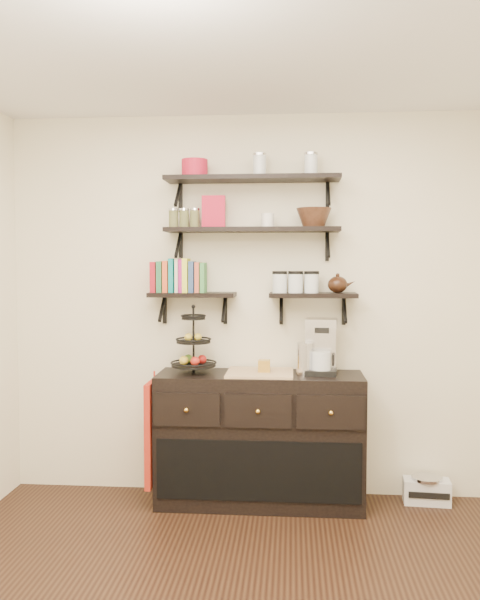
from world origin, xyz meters
The scene contains 20 objects.
ceiling centered at (0.00, 0.00, 2.70)m, with size 3.50×3.50×0.02m, color white.
back_wall centered at (0.00, 1.75, 1.35)m, with size 3.50×0.02×2.70m, color white.
shelf_top centered at (0.00, 1.62, 2.23)m, with size 1.20×0.27×0.23m.
shelf_mid centered at (0.00, 1.62, 1.88)m, with size 1.20×0.27×0.23m.
shelf_low_left centered at (-0.42, 1.63, 1.43)m, with size 0.60×0.25×0.23m.
shelf_low_right centered at (0.42, 1.63, 1.43)m, with size 0.60×0.25×0.23m.
cookbooks centered at (-0.51, 1.63, 1.56)m, with size 0.36×0.15×0.26m.
glass_canisters centered at (0.30, 1.63, 1.51)m, with size 0.32×0.10×0.13m.
sideboard centered at (0.06, 1.51, 0.45)m, with size 1.40×0.50×0.92m.
fruit_stand centered at (-0.39, 1.52, 1.06)m, with size 0.31×0.31×0.45m.
candle centered at (0.09, 1.51, 0.96)m, with size 0.08×0.08×0.08m, color olive.
coffee_maker centered at (0.47, 1.54, 1.08)m, with size 0.22×0.22×0.38m.
thermal_carafe centered at (0.36, 1.49, 1.01)m, with size 0.11×0.11×0.22m, color silver.
apron centered at (-0.67, 1.41, 0.50)m, with size 0.04×0.30×0.70m, color #AD1E12.
radio centered at (1.21, 1.61, 0.09)m, with size 0.32×0.22×0.19m.
recipe_box centered at (-0.27, 1.61, 2.01)m, with size 0.16×0.06×0.22m, color #B61430.
walnut_bowl centered at (0.42, 1.61, 1.96)m, with size 0.24×0.24×0.13m, color black, non-canonical shape.
ramekins centered at (0.11, 1.61, 1.95)m, with size 0.09×0.09×0.10m, color white.
teapot centered at (0.59, 1.63, 1.52)m, with size 0.18×0.14×0.14m, color black, non-canonical shape.
red_pot centered at (-0.40, 1.61, 2.31)m, with size 0.18×0.18×0.12m, color #B61430.
Camera 1 is at (0.28, -2.77, 1.66)m, focal length 38.00 mm.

